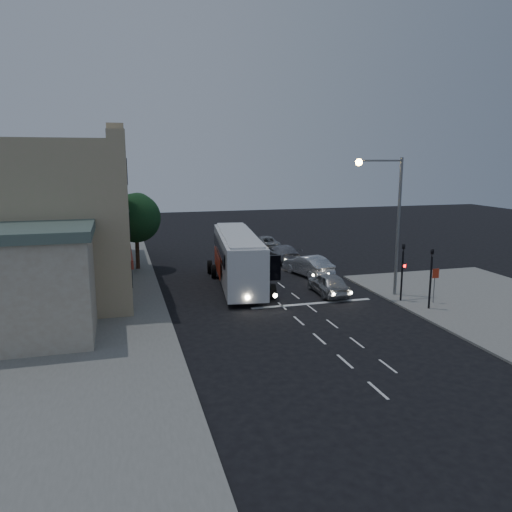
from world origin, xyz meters
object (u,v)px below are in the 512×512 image
object	(u,v)px
car_suv	(328,283)
traffic_signal_main	(403,265)
street_tree	(136,216)
tour_bus	(238,257)
car_sedan_c	(265,243)
car_sedan_a	(308,265)
traffic_signal_side	(431,271)
streetlight	(390,211)
car_sedan_b	(283,253)
regulatory_sign	(435,280)

from	to	relation	value
car_suv	traffic_signal_main	size ratio (longest dim) A/B	1.08
traffic_signal_main	street_tree	xyz separation A→B (m)	(-15.81, 14.25, 2.08)
tour_bus	car_sedan_c	xyz separation A→B (m)	(5.96, 13.14, -1.34)
car_sedan_a	traffic_signal_side	xyz separation A→B (m)	(3.71, -10.56, 1.61)
car_sedan_c	traffic_signal_side	size ratio (longest dim) A/B	1.26
traffic_signal_side	streetlight	xyz separation A→B (m)	(-0.96, 3.40, 3.31)
car_sedan_a	street_tree	bearing A→B (deg)	-37.56
tour_bus	car_sedan_b	distance (m)	9.34
car_sedan_b	regulatory_sign	world-z (taller)	regulatory_sign
car_sedan_b	streetlight	world-z (taller)	streetlight
street_tree	car_sedan_b	bearing A→B (deg)	0.64
traffic_signal_side	street_tree	bearing A→B (deg)	135.50
car_sedan_a	street_tree	world-z (taller)	street_tree
streetlight	car_sedan_b	bearing A→B (deg)	102.64
car_sedan_c	streetlight	world-z (taller)	streetlight
car_suv	car_sedan_c	distance (m)	17.34
regulatory_sign	car_sedan_c	bearing A→B (deg)	102.50
street_tree	car_suv	bearing A→B (deg)	-42.87
car_sedan_b	streetlight	bearing A→B (deg)	102.59
car_sedan_a	car_sedan_c	bearing A→B (deg)	-103.55
streetlight	street_tree	world-z (taller)	streetlight
street_tree	tour_bus	bearing A→B (deg)	-45.95
car_sedan_a	car_sedan_b	bearing A→B (deg)	-102.16
car_suv	street_tree	xyz separation A→B (m)	(-12.09, 11.22, 3.75)
traffic_signal_main	streetlight	bearing A→B (deg)	100.20
tour_bus	streetlight	distance (m)	11.11
car_sedan_a	car_sedan_c	size ratio (longest dim) A/B	0.95
traffic_signal_side	traffic_signal_main	bearing A→B (deg)	109.49
tour_bus	car_sedan_b	bearing A→B (deg)	58.20
traffic_signal_side	car_sedan_a	bearing A→B (deg)	109.33
traffic_signal_main	traffic_signal_side	xyz separation A→B (m)	(0.70, -1.98, 0.00)
car_suv	regulatory_sign	distance (m)	6.81
car_sedan_a	car_sedan_b	size ratio (longest dim) A/B	0.94
tour_bus	car_sedan_a	bearing A→B (deg)	20.24
car_sedan_b	traffic_signal_side	world-z (taller)	traffic_signal_side
car_sedan_a	traffic_signal_main	xyz separation A→B (m)	(3.01, -8.58, 1.61)
tour_bus	traffic_signal_side	xyz separation A→B (m)	(9.70, -9.19, 0.36)
regulatory_sign	streetlight	bearing A→B (deg)	128.75
car_sedan_b	traffic_signal_side	size ratio (longest dim) A/B	1.26
tour_bus	regulatory_sign	world-z (taller)	tour_bus
tour_bus	car_sedan_a	xyz separation A→B (m)	(5.99, 1.38, -1.25)
car_sedan_a	car_sedan_b	xyz separation A→B (m)	(-0.16, 5.80, -0.05)
car_suv	car_sedan_c	bearing A→B (deg)	-89.42
streetlight	street_tree	bearing A→B (deg)	140.49
car_sedan_c	car_sedan_a	bearing A→B (deg)	95.52
car_sedan_b	traffic_signal_side	distance (m)	16.90
car_sedan_c	traffic_signal_side	distance (m)	22.70
car_sedan_c	traffic_signal_main	size ratio (longest dim) A/B	1.26
car_suv	streetlight	size ratio (longest dim) A/B	0.49
tour_bus	car_sedan_b	world-z (taller)	tour_bus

